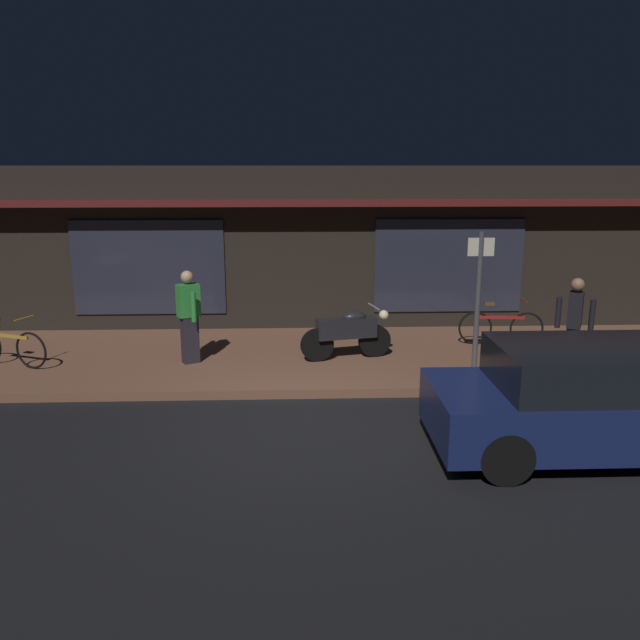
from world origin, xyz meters
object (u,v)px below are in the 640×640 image
parked_car_far (590,401)px  person_bystander (574,325)px  motorcycle (348,332)px  person_photographer (189,315)px  bicycle_extra (8,346)px  sign_post (478,294)px  bicycle_parked (501,327)px

parked_car_far → person_bystander: bearing=71.3°
person_bystander → parked_car_far: (-0.89, -2.63, -0.32)m
motorcycle → parked_car_far: parked_car_far is taller
motorcycle → person_photographer: 2.87m
parked_car_far → bicycle_extra: bearing=157.9°
bicycle_extra → person_bystander: (9.68, -0.93, 0.52)m
sign_post → parked_car_far: 3.10m
person_photographer → person_bystander: (6.50, -1.01, 0.00)m
person_photographer → person_bystander: size_ratio=1.00×
bicycle_parked → sign_post: (-0.98, -1.69, 1.00)m
motorcycle → bicycle_parked: 3.20m
motorcycle → person_bystander: (3.66, -1.14, 0.38)m
bicycle_parked → person_photographer: 6.03m
person_bystander → motorcycle: bearing=162.7°
bicycle_extra → motorcycle: bearing=2.0°
bicycle_extra → parked_car_far: size_ratio=0.38×
person_bystander → sign_post: 1.65m
bicycle_parked → person_photographer: (-5.93, -0.97, 0.52)m
person_photographer → sign_post: sign_post is taller
person_photographer → person_bystander: same height
motorcycle → bicycle_extra: motorcycle is taller
motorcycle → bicycle_extra: bearing=-178.0°
bicycle_parked → parked_car_far: bearing=-94.0°
person_bystander → sign_post: bearing=169.6°
sign_post → person_photographer: bearing=171.7°
bicycle_parked → person_bystander: size_ratio=0.99×
bicycle_extra → person_bystander: bearing=-5.5°
parked_car_far → sign_post: bearing=102.8°
sign_post → parked_car_far: sign_post is taller
motorcycle → sign_post: (2.11, -0.85, 0.86)m
person_photographer → bicycle_parked: bearing=9.3°
parked_car_far → person_photographer: bearing=147.0°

